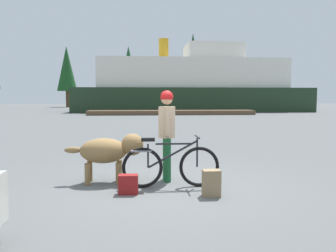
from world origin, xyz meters
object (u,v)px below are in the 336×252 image
Objects in this scene: bicycle at (170,166)px; sailboat_moored at (161,107)px; backpack at (211,183)px; person_cyclist at (167,127)px; handbag_pannier at (128,184)px; dog at (109,150)px; ferry_boat at (191,86)px.

bicycle is 34.02m from sailboat_moored.
backpack is 0.05× the size of sailboat_moored.
sailboat_moored is at bearing 86.44° from person_cyclist.
handbag_pannier is at bearing -153.43° from bicycle.
person_cyclist reaches higher than backpack.
sailboat_moored reaches higher than backpack.
bicycle is at bearing -87.66° from person_cyclist.
person_cyclist is at bearing 92.34° from bicycle.
dog is 33.88m from ferry_boat.
person_cyclist is at bearing 3.58° from dog.
handbag_pannier is (-1.35, 0.25, -0.05)m from backpack.
person_cyclist is 5.35× the size of handbag_pannier.
ferry_boat is (6.27, 33.95, 2.67)m from handbag_pannier.
dog is at bearing -176.42° from person_cyclist.
handbag_pannier is (-0.71, -0.87, -0.88)m from person_cyclist.
dog is (-1.08, -0.07, -0.43)m from person_cyclist.
ferry_boat is (4.93, 34.20, 2.62)m from backpack.
person_cyclist is 1.17m from dog.
person_cyclist is 1.53m from backpack.
backpack is at bearing -10.49° from handbag_pannier.
ferry_boat is 2.95× the size of sailboat_moored.
person_cyclist reaches higher than bicycle.
person_cyclist is at bearing -93.56° from sailboat_moored.
ferry_boat is at bearing 80.46° from person_cyclist.
person_cyclist is 1.43m from handbag_pannier.
backpack is at bearing -31.48° from dog.
backpack is at bearing -98.20° from ferry_boat.
sailboat_moored is (-3.48, 0.37, -2.35)m from ferry_boat.
sailboat_moored is (1.45, 34.57, 0.27)m from backpack.
ferry_boat is at bearing -6.06° from sailboat_moored.
bicycle reaches higher than handbag_pannier.
dog is at bearing 114.74° from handbag_pannier.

